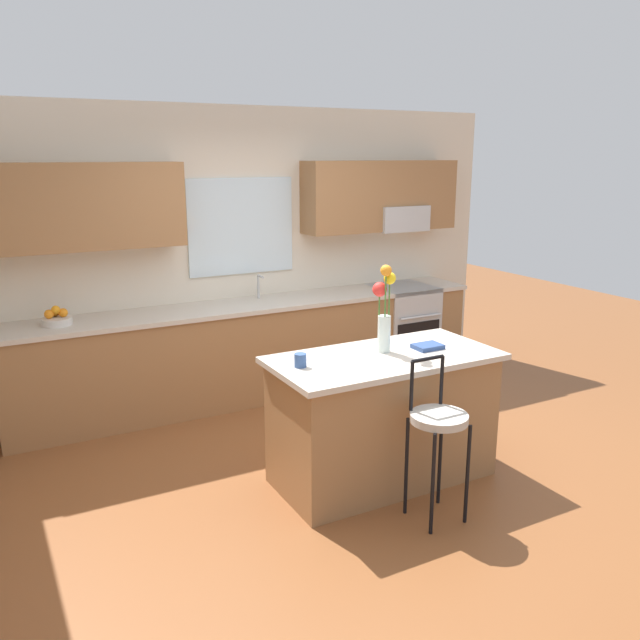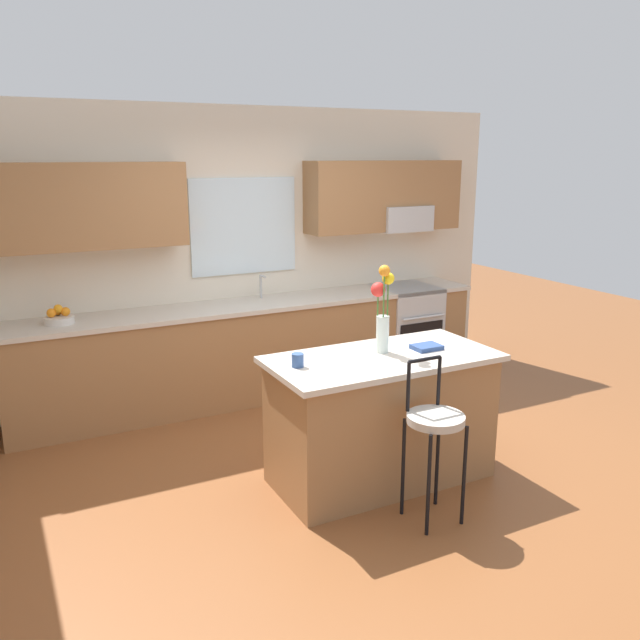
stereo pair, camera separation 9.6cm
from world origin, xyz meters
TOP-DOWN VIEW (x-y plane):
  - ground_plane at (0.00, 0.00)m, footprint 14.00×14.00m
  - back_wall_assembly at (0.03, 1.99)m, footprint 5.60×0.50m
  - counter_run at (0.00, 1.70)m, footprint 4.56×0.64m
  - sink_faucet at (0.11, 1.84)m, footprint 0.02×0.13m
  - oven_range at (1.67, 1.68)m, footprint 0.60×0.64m
  - kitchen_island at (0.14, -0.25)m, footprint 1.59×0.79m
  - bar_stool_near at (0.14, -0.86)m, footprint 0.36×0.36m
  - flower_vase at (0.18, -0.17)m, footprint 0.15×0.15m
  - mug_ceramic at (-0.48, -0.20)m, footprint 0.08×0.08m
  - cookbook at (0.50, -0.26)m, footprint 0.20×0.15m
  - fruit_bowl_oranges at (-1.73, 1.70)m, footprint 0.24×0.24m

SIDE VIEW (x-z plane):
  - ground_plane at x=0.00m, z-range 0.00..0.00m
  - oven_range at x=1.67m, z-range 0.00..0.92m
  - kitchen_island at x=0.14m, z-range 0.00..0.92m
  - counter_run at x=0.00m, z-range 0.01..0.93m
  - bar_stool_near at x=0.14m, z-range 0.11..1.16m
  - cookbook at x=0.50m, z-range 0.92..0.95m
  - mug_ceramic at x=-0.48m, z-range 0.92..1.01m
  - fruit_bowl_oranges at x=-1.73m, z-range 0.89..1.05m
  - sink_faucet at x=0.11m, z-range 0.95..1.18m
  - flower_vase at x=0.18m, z-range 0.92..1.54m
  - back_wall_assembly at x=0.03m, z-range 0.16..2.86m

